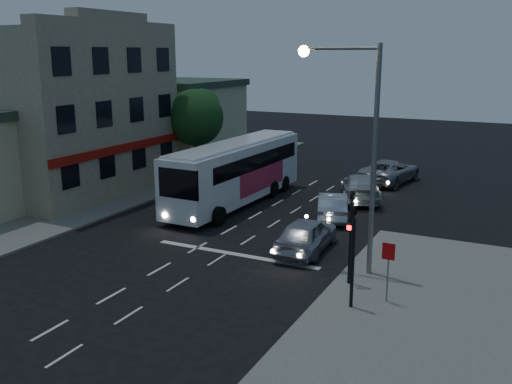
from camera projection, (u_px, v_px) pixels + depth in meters
The scene contains 16 objects.
ground at pixel (173, 261), 24.58m from camera, with size 120.00×120.00×0.00m, color black.
sidewalk_near at pixel (487, 382), 15.49m from camera, with size 12.00×24.00×0.12m, color slate.
sidewalk_far at pixel (77, 190), 37.12m from camera, with size 12.00×50.00×0.12m, color slate.
road_markings at pixel (235, 243), 26.90m from camera, with size 8.00×30.55×0.01m.
tour_bus at pixel (236, 171), 33.48m from camera, with size 2.89×12.15×3.71m.
car_suv at pixel (306, 234), 25.69m from camera, with size 1.86×4.63×1.58m, color #A3A4B4.
car_sedan_a at pixel (333, 206), 30.79m from camera, with size 1.52×4.37×1.44m, color #ACB1C1.
car_sedan_b at pixel (360, 187), 34.72m from camera, with size 2.23×5.48×1.59m, color #BABBBF.
car_sedan_c at pixel (390, 171), 39.37m from camera, with size 2.65×5.75×1.60m, color #9999A1.
traffic_signal_main at pixel (351, 226), 21.41m from camera, with size 0.25×0.35×4.10m.
traffic_signal_side at pixel (353, 244), 19.39m from camera, with size 0.18×0.15×4.10m.
regulatory_sign at pixel (388, 263), 19.99m from camera, with size 0.45×0.12×2.20m.
streetlight at pixel (359, 133), 21.97m from camera, with size 3.32×0.44×9.00m.
main_building at pixel (59, 111), 36.32m from camera, with size 10.12×12.00×11.00m.
low_building_north at pixel (173, 120), 47.00m from camera, with size 9.40×9.40×6.50m.
street_tree at pixel (195, 115), 40.12m from camera, with size 4.00×4.00×6.20m.
Camera 1 is at (13.48, -19.17, 8.76)m, focal length 40.00 mm.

